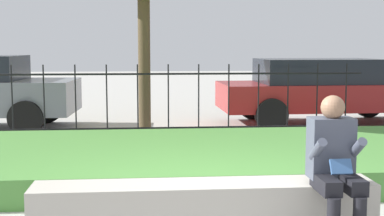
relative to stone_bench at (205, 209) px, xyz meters
The scene contains 5 objects.
stone_bench is the anchor object (origin of this frame).
person_seated_reader 1.23m from the stone_bench, 13.13° to the right, with size 0.42×0.73×1.24m.
grass_berm 2.31m from the stone_bench, 87.02° to the left, with size 8.22×3.21×0.33m.
iron_fence 4.39m from the stone_bench, 88.43° to the left, with size 6.22×0.03×1.36m.
car_parked_right 7.23m from the stone_bench, 63.24° to the left, with size 4.51×2.00×1.39m.
Camera 1 is at (-0.64, -4.67, 1.67)m, focal length 50.00 mm.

